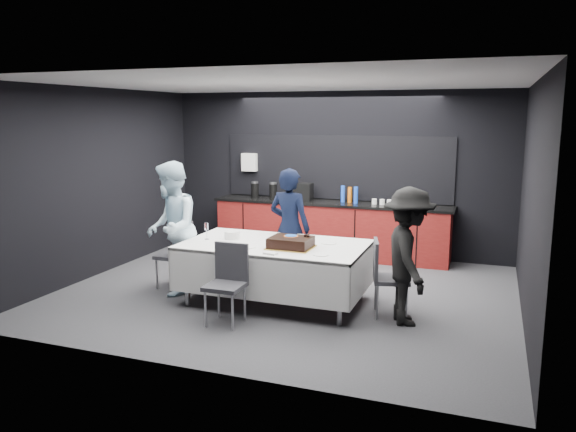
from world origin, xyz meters
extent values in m
plane|color=#3E3E43|center=(0.00, 0.00, 0.00)|extent=(6.00, 6.00, 0.00)
cube|color=white|center=(0.00, 0.00, 2.80)|extent=(6.00, 5.00, 0.04)
cube|color=black|center=(0.00, 2.50, 1.40)|extent=(6.00, 0.04, 2.80)
cube|color=black|center=(0.00, -2.50, 1.40)|extent=(6.00, 0.04, 2.80)
cube|color=black|center=(-3.00, 0.00, 1.40)|extent=(0.04, 5.00, 2.80)
cube|color=black|center=(3.00, 0.00, 1.40)|extent=(0.04, 5.00, 2.80)
cube|color=maroon|center=(0.00, 2.20, 0.45)|extent=(4.00, 0.60, 0.90)
cube|color=black|center=(0.00, 2.20, 0.92)|extent=(4.10, 0.64, 0.04)
cube|color=black|center=(0.00, 2.48, 1.50)|extent=(4.00, 0.03, 1.10)
cube|color=white|center=(-1.60, 2.43, 1.55)|extent=(0.28, 0.12, 0.32)
cylinder|color=black|center=(-1.40, 2.20, 1.07)|extent=(0.14, 0.14, 0.26)
cylinder|color=black|center=(-1.05, 2.20, 1.07)|extent=(0.14, 0.14, 0.26)
cube|color=black|center=(-0.50, 2.20, 1.09)|extent=(0.32, 0.24, 0.30)
cylinder|color=blue|center=(0.20, 2.25, 1.08)|extent=(0.07, 0.07, 0.28)
cylinder|color=orange|center=(0.32, 2.25, 1.07)|extent=(0.07, 0.07, 0.26)
cylinder|color=blue|center=(0.44, 2.18, 1.08)|extent=(0.07, 0.07, 0.28)
cylinder|color=white|center=(0.75, 2.20, 0.98)|extent=(0.08, 0.08, 0.09)
cylinder|color=white|center=(0.88, 2.20, 0.98)|extent=(0.08, 0.08, 0.09)
cylinder|color=white|center=(1.00, 2.20, 0.98)|extent=(0.08, 0.08, 0.09)
cylinder|color=#99999E|center=(-1.40, 2.20, 1.21)|extent=(0.12, 0.12, 0.03)
cylinder|color=#99999E|center=(-1.05, 2.20, 1.21)|extent=(0.12, 0.12, 0.03)
cylinder|color=#99999E|center=(-1.00, -0.90, 0.38)|extent=(0.06, 0.06, 0.75)
cylinder|color=#99999E|center=(-1.00, 0.10, 0.38)|extent=(0.06, 0.06, 0.75)
cylinder|color=#99999E|center=(1.00, -0.90, 0.38)|extent=(0.06, 0.06, 0.75)
cylinder|color=#99999E|center=(1.00, 0.10, 0.38)|extent=(0.06, 0.06, 0.75)
cube|color=silver|center=(0.00, -0.40, 0.76)|extent=(2.32, 1.32, 0.04)
cube|color=silver|center=(0.00, -1.05, 0.49)|extent=(2.32, 0.02, 0.55)
cube|color=silver|center=(0.00, 0.25, 0.49)|extent=(2.32, 0.02, 0.55)
cube|color=silver|center=(-1.15, -0.40, 0.49)|extent=(0.02, 1.32, 0.55)
cube|color=silver|center=(1.15, -0.40, 0.49)|extent=(0.02, 1.32, 0.55)
cube|color=gold|center=(0.28, -0.57, 0.79)|extent=(0.55, 0.45, 0.01)
cube|color=black|center=(0.28, -0.57, 0.85)|extent=(0.51, 0.41, 0.11)
cube|color=black|center=(0.28, -0.57, 0.91)|extent=(0.51, 0.41, 0.01)
cylinder|color=orange|center=(0.26, -0.51, 0.92)|extent=(0.18, 0.18, 0.00)
cylinder|color=blue|center=(0.26, -0.51, 0.92)|extent=(0.15, 0.15, 0.01)
sphere|color=black|center=(0.46, -0.45, 0.93)|extent=(0.04, 0.04, 0.04)
sphere|color=black|center=(0.48, -0.49, 0.93)|extent=(0.04, 0.04, 0.04)
sphere|color=black|center=(0.44, -0.49, 0.93)|extent=(0.04, 0.04, 0.04)
cylinder|color=white|center=(-0.63, -0.34, 0.83)|extent=(0.20, 0.20, 0.10)
cylinder|color=white|center=(-0.24, -0.72, 0.78)|extent=(0.22, 0.22, 0.01)
cylinder|color=white|center=(0.65, -0.16, 0.78)|extent=(0.20, 0.20, 0.01)
cylinder|color=white|center=(0.73, -0.77, 0.78)|extent=(0.19, 0.19, 0.01)
cylinder|color=white|center=(0.07, 0.10, 0.78)|extent=(0.19, 0.19, 0.01)
cube|color=white|center=(0.17, -0.95, 0.79)|extent=(0.17, 0.13, 0.02)
cylinder|color=white|center=(-0.92, -0.49, 0.78)|extent=(0.06, 0.06, 0.00)
cylinder|color=white|center=(-0.92, -0.49, 0.84)|extent=(0.01, 0.01, 0.12)
cylinder|color=white|center=(-0.92, -0.49, 0.95)|extent=(0.05, 0.05, 0.10)
cube|color=#2F2F34|center=(-1.57, -0.28, 0.45)|extent=(0.42, 0.42, 0.05)
cube|color=#2F2F34|center=(-1.38, -0.28, 0.70)|extent=(0.04, 0.42, 0.45)
cylinder|color=#99999E|center=(-1.74, -0.11, 0.22)|extent=(0.03, 0.03, 0.44)
cylinder|color=#99999E|center=(-1.74, -0.45, 0.22)|extent=(0.03, 0.03, 0.44)
cylinder|color=#99999E|center=(-1.40, -0.11, 0.22)|extent=(0.03, 0.03, 0.44)
cylinder|color=#99999E|center=(-1.40, -0.45, 0.22)|extent=(0.03, 0.03, 0.44)
cube|color=#2F2F34|center=(1.50, -0.38, 0.45)|extent=(0.51, 0.51, 0.05)
cube|color=#2F2F34|center=(1.31, -0.43, 0.70)|extent=(0.14, 0.42, 0.45)
cylinder|color=#99999E|center=(1.71, -0.50, 0.22)|extent=(0.03, 0.03, 0.44)
cylinder|color=#99999E|center=(1.62, -0.17, 0.22)|extent=(0.03, 0.03, 0.44)
cylinder|color=#99999E|center=(1.38, -0.59, 0.22)|extent=(0.03, 0.03, 0.44)
cylinder|color=#99999E|center=(1.29, -0.26, 0.22)|extent=(0.03, 0.03, 0.44)
cube|color=#2F2F34|center=(-0.25, -1.32, 0.45)|extent=(0.42, 0.42, 0.05)
cube|color=#2F2F34|center=(-0.25, -1.13, 0.70)|extent=(0.42, 0.04, 0.45)
cylinder|color=#99999E|center=(-0.42, -1.49, 0.22)|extent=(0.03, 0.03, 0.44)
cylinder|color=#99999E|center=(-0.08, -1.49, 0.22)|extent=(0.03, 0.03, 0.44)
cylinder|color=#99999E|center=(-0.42, -1.15, 0.22)|extent=(0.03, 0.03, 0.44)
cylinder|color=#99999E|center=(-0.08, -1.15, 0.22)|extent=(0.03, 0.03, 0.44)
imported|color=black|center=(-0.06, 0.33, 0.84)|extent=(0.67, 0.49, 1.68)
imported|color=#C4E4F6|center=(-1.45, -0.50, 0.90)|extent=(1.00, 1.08, 1.79)
imported|color=black|center=(1.71, -0.56, 0.80)|extent=(0.91, 1.17, 1.60)
camera|label=1|loc=(2.57, -6.90, 2.39)|focal=35.00mm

